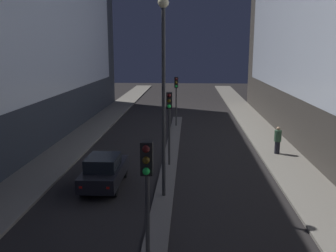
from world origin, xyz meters
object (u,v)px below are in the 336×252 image
(traffic_light_mid, at_px, (169,112))
(pedestrian_on_right_sidewalk, at_px, (278,140))
(traffic_light_far, at_px, (176,90))
(car_left_lane, at_px, (104,171))
(street_lamp, at_px, (164,75))
(traffic_light_near, at_px, (147,182))

(traffic_light_mid, height_order, pedestrian_on_right_sidewalk, traffic_light_mid)
(traffic_light_far, distance_m, car_left_lane, 14.80)
(traffic_light_mid, distance_m, car_left_lane, 5.04)
(traffic_light_mid, relative_size, traffic_light_far, 1.00)
(traffic_light_mid, relative_size, street_lamp, 0.48)
(traffic_light_near, height_order, traffic_light_mid, same)
(traffic_light_near, distance_m, street_lamp, 6.93)
(traffic_light_far, height_order, street_lamp, street_lamp)
(traffic_light_near, bearing_deg, pedestrian_on_right_sidewalk, 64.04)
(traffic_light_near, xyz_separation_m, car_left_lane, (-2.99, 7.75, -2.37))
(traffic_light_near, xyz_separation_m, traffic_light_far, (0.00, 22.04, 0.00))
(traffic_light_far, relative_size, street_lamp, 0.48)
(traffic_light_near, distance_m, traffic_light_mid, 11.05)
(street_lamp, relative_size, car_left_lane, 2.09)
(street_lamp, bearing_deg, car_left_lane, 157.56)
(traffic_light_mid, bearing_deg, car_left_lane, -132.14)
(traffic_light_near, distance_m, pedestrian_on_right_sidewalk, 15.36)
(traffic_light_near, relative_size, pedestrian_on_right_sidewalk, 2.41)
(street_lamp, relative_size, pedestrian_on_right_sidewalk, 4.99)
(street_lamp, height_order, pedestrian_on_right_sidewalk, street_lamp)
(car_left_lane, relative_size, pedestrian_on_right_sidewalk, 2.39)
(traffic_light_near, xyz_separation_m, pedestrian_on_right_sidewalk, (6.66, 13.67, -2.15))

